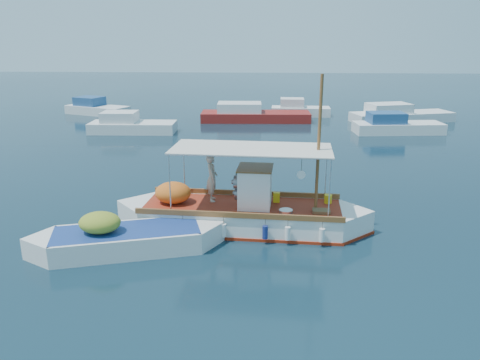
{
  "coord_description": "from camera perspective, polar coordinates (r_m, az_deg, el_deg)",
  "views": [
    {
      "loc": [
        0.09,
        -16.94,
        7.13
      ],
      "look_at": [
        -0.82,
        0.0,
        1.89
      ],
      "focal_mm": 35.0,
      "sensor_mm": 36.0,
      "label": 1
    }
  ],
  "objects": [
    {
      "name": "bg_boat_far_w",
      "position": [
        46.94,
        -17.14,
        8.28
      ],
      "size": [
        6.49,
        4.39,
        1.8
      ],
      "rotation": [
        0.0,
        0.0,
        -0.38
      ],
      "color": "silver",
      "rests_on": "ground"
    },
    {
      "name": "ground",
      "position": [
        18.38,
        2.56,
        -5.67
      ],
      "size": [
        160.0,
        160.0,
        0.0
      ],
      "primitive_type": "plane",
      "color": "black",
      "rests_on": "ground"
    },
    {
      "name": "dinghy",
      "position": [
        16.77,
        -13.81,
        -7.21
      ],
      "size": [
        6.59,
        3.19,
        1.67
      ],
      "rotation": [
        0.0,
        0.0,
        0.28
      ],
      "color": "white",
      "rests_on": "ground"
    },
    {
      "name": "bg_boat_n",
      "position": [
        41.12,
        1.49,
        7.87
      ],
      "size": [
        9.47,
        3.1,
        1.8
      ],
      "rotation": [
        0.0,
        0.0,
        0.03
      ],
      "color": "maroon",
      "rests_on": "ground"
    },
    {
      "name": "bg_boat_e",
      "position": [
        43.13,
        18.8,
        7.41
      ],
      "size": [
        9.17,
        4.85,
        1.8
      ],
      "rotation": [
        0.0,
        0.0,
        0.27
      ],
      "color": "silver",
      "rests_on": "ground"
    },
    {
      "name": "bg_boat_nw",
      "position": [
        37.13,
        -13.23,
        6.41
      ],
      "size": [
        6.55,
        2.57,
        1.8
      ],
      "rotation": [
        0.0,
        0.0,
        0.03
      ],
      "color": "silver",
      "rests_on": "ground"
    },
    {
      "name": "fishing_caique",
      "position": [
        18.09,
        0.03,
        -4.2
      ],
      "size": [
        9.95,
        3.26,
        6.08
      ],
      "rotation": [
        0.0,
        0.0,
        -0.07
      ],
      "color": "white",
      "rests_on": "ground"
    },
    {
      "name": "bg_boat_far_n",
      "position": [
        44.35,
        7.17,
        8.42
      ],
      "size": [
        5.44,
        2.2,
        1.8
      ],
      "rotation": [
        0.0,
        0.0,
        -0.04
      ],
      "color": "silver",
      "rests_on": "ground"
    },
    {
      "name": "bg_boat_ne",
      "position": [
        37.82,
        18.42,
        6.18
      ],
      "size": [
        6.83,
        2.84,
        1.8
      ],
      "rotation": [
        0.0,
        0.0,
        0.1
      ],
      "color": "silver",
      "rests_on": "ground"
    }
  ]
}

